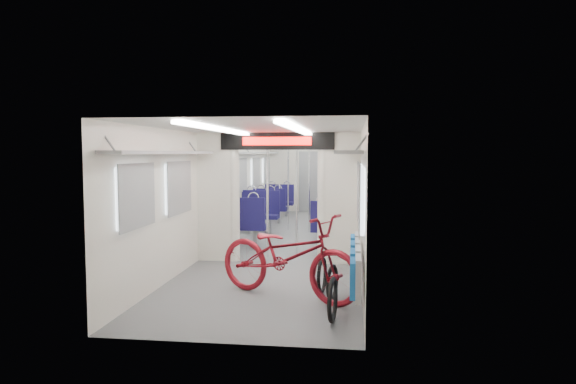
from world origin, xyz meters
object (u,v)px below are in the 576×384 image
object	(u,v)px
flip_bench	(355,262)
stanchion_far_left	(288,185)
bike_hoop_c	(322,277)
seat_bay_near_left	(252,214)
stanchion_near_left	(268,196)
stanchion_near_right	(297,195)
bike_hoop_a	(333,302)
stanchion_far_right	(309,186)
seat_bay_far_right	(339,202)
seat_bay_far_left	(275,201)
bike_hoop_b	(332,284)
bicycle	(288,256)
seat_bay_near_right	(335,217)

from	to	relation	value
flip_bench	stanchion_far_left	world-z (taller)	stanchion_far_left
bike_hoop_c	seat_bay_near_left	size ratio (longest dim) A/B	0.23
stanchion_near_left	stanchion_near_right	world-z (taller)	same
seat_bay_near_left	stanchion_near_left	bearing A→B (deg)	-71.14
bike_hoop_a	stanchion_far_right	world-z (taller)	stanchion_far_right
seat_bay_far_right	bike_hoop_c	bearing A→B (deg)	-90.23
seat_bay_near_left	stanchion_near_left	xyz separation A→B (m)	(0.68, -1.99, 0.59)
bike_hoop_c	seat_bay_far_left	bearing A→B (deg)	103.29
seat_bay_far_right	stanchion_far_right	size ratio (longest dim) A/B	0.97
bike_hoop_b	bike_hoop_c	xyz separation A→B (m)	(-0.15, 0.32, 0.02)
bicycle	bike_hoop_c	xyz separation A→B (m)	(0.44, 0.25, -0.34)
bicycle	bike_hoop_c	distance (m)	0.61
seat_bay_near_left	seat_bay_near_right	world-z (taller)	seat_bay_near_left
seat_bay_near_left	seat_bay_far_right	xyz separation A→B (m)	(1.87, 3.16, 0.00)
stanchion_far_right	stanchion_near_left	bearing A→B (deg)	-99.31
bike_hoop_b	seat_bay_far_right	xyz separation A→B (m)	(-0.12, 7.86, 0.35)
seat_bay_near_right	seat_bay_far_left	world-z (taller)	seat_bay_near_right
bicycle	seat_bay_near_left	world-z (taller)	seat_bay_near_left
stanchion_far_left	stanchion_far_right	bearing A→B (deg)	-29.50
bike_hoop_c	seat_bay_near_right	size ratio (longest dim) A/B	0.25
stanchion_far_left	stanchion_near_right	bearing A→B (deg)	-79.92
stanchion_far_left	bike_hoop_c	bearing A→B (deg)	-78.36
flip_bench	stanchion_near_left	xyz separation A→B (m)	(-1.61, 2.99, 0.57)
bike_hoop_c	bicycle	bearing A→B (deg)	-150.20
bicycle	bike_hoop_c	world-z (taller)	bicycle
bicycle	seat_bay_far_left	bearing A→B (deg)	36.34
seat_bay_far_left	seat_bay_far_right	size ratio (longest dim) A/B	0.90
stanchion_near_left	seat_bay_near_right	bearing A→B (deg)	57.13
seat_bay_near_left	seat_bay_far_left	xyz separation A→B (m)	(-0.00, 3.40, -0.03)
seat_bay_near_right	bike_hoop_b	bearing A→B (deg)	-88.46
flip_bench	seat_bay_near_left	size ratio (longest dim) A/B	0.92
stanchion_far_right	seat_bay_near_right	bearing A→B (deg)	-62.33
bike_hoop_b	seat_bay_far_left	distance (m)	8.35
seat_bay_far_right	stanchion_far_right	bearing A→B (deg)	-108.53
flip_bench	bike_hoop_c	distance (m)	0.82
flip_bench	stanchion_far_right	size ratio (longest dim) A/B	0.90
bicycle	flip_bench	size ratio (longest dim) A/B	1.06
bike_hoop_c	stanchion_near_left	distance (m)	2.81
seat_bay_far_left	stanchion_near_left	size ratio (longest dim) A/B	0.88
flip_bench	seat_bay_near_left	distance (m)	5.48
stanchion_near_right	stanchion_far_left	world-z (taller)	same
bicycle	bike_hoop_a	size ratio (longest dim) A/B	4.12
bike_hoop_b	stanchion_far_right	world-z (taller)	stanchion_far_right
bike_hoop_c	stanchion_far_left	bearing A→B (deg)	101.64
seat_bay_near_right	stanchion_far_right	size ratio (longest dim) A/B	0.90
bike_hoop_c	stanchion_near_left	bearing A→B (deg)	115.82
bike_hoop_a	seat_bay_near_left	xyz separation A→B (m)	(-2.03, 5.58, 0.32)
bicycle	stanchion_near_right	world-z (taller)	stanchion_near_right
bike_hoop_a	seat_bay_far_right	xyz separation A→B (m)	(-0.16, 8.74, 0.32)
bike_hoop_c	seat_bay_far_right	distance (m)	7.55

